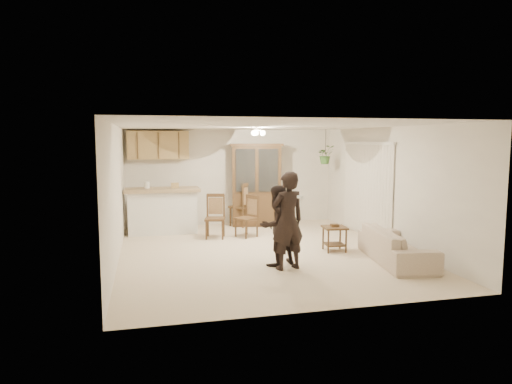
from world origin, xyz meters
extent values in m
plane|color=beige|center=(0.00, 0.00, 0.00)|extent=(6.50, 6.50, 0.00)
cube|color=silver|center=(0.00, 0.00, 2.50)|extent=(5.50, 6.50, 0.02)
cube|color=beige|center=(0.00, 3.25, 1.25)|extent=(5.50, 0.02, 2.50)
cube|color=beige|center=(0.00, -3.25, 1.25)|extent=(5.50, 0.02, 2.50)
cube|color=beige|center=(-2.75, 0.00, 1.25)|extent=(0.02, 6.50, 2.50)
cube|color=beige|center=(2.75, 0.00, 1.25)|extent=(0.02, 6.50, 2.50)
cube|color=white|center=(-1.85, 2.35, 0.50)|extent=(1.60, 0.55, 1.00)
cube|color=tan|center=(-1.85, 2.35, 1.05)|extent=(1.75, 0.70, 0.08)
cube|color=olive|center=(-1.90, 3.07, 2.10)|extent=(1.50, 0.34, 0.70)
imported|color=#315923|center=(2.30, 2.40, 1.85)|extent=(0.43, 0.37, 0.48)
cylinder|color=black|center=(2.30, 2.40, 2.17)|extent=(0.01, 0.01, 0.65)
imported|color=beige|center=(2.21, -1.28, 0.37)|extent=(1.02, 1.97, 0.73)
imported|color=black|center=(0.13, -1.27, 0.90)|extent=(0.74, 0.58, 1.80)
imported|color=black|center=(0.01, -0.99, 0.68)|extent=(0.81, 0.74, 1.35)
cube|color=#3D2516|center=(0.57, 2.83, 0.42)|extent=(1.32, 0.73, 0.83)
cube|color=#3D2516|center=(0.57, 2.83, 1.46)|extent=(1.31, 0.67, 1.25)
cube|color=silver|center=(0.57, 2.83, 1.46)|extent=(1.07, 0.23, 1.09)
cube|color=#3D2516|center=(0.57, 2.83, 2.10)|extent=(1.43, 0.77, 0.06)
cube|color=#3D2516|center=(1.44, -0.25, 0.48)|extent=(0.49, 0.49, 0.04)
cube|color=#3D2516|center=(1.44, -0.25, 0.14)|extent=(0.41, 0.41, 0.03)
cube|color=#3D2516|center=(1.44, -0.25, 0.53)|extent=(0.17, 0.12, 0.05)
cube|color=#3D2516|center=(-0.71, 1.53, 0.44)|extent=(0.53, 0.53, 0.05)
cube|color=#A47F52|center=(-0.71, 1.53, 0.71)|extent=(0.33, 0.12, 0.38)
cube|color=#3D2516|center=(-0.71, 1.53, 0.96)|extent=(0.40, 0.13, 0.08)
cube|color=#3D2516|center=(0.01, 1.49, 0.42)|extent=(0.58, 0.58, 0.05)
cube|color=#A47F52|center=(0.01, 1.49, 0.68)|extent=(0.19, 0.29, 0.37)
cube|color=#3D2516|center=(0.01, 1.49, 0.92)|extent=(0.23, 0.35, 0.07)
cube|color=#3D2516|center=(0.18, 2.85, 0.50)|extent=(0.71, 0.71, 0.05)
cube|color=#A47F52|center=(0.18, 2.85, 0.81)|extent=(0.32, 0.27, 0.44)
cube|color=#3D2516|center=(0.18, 2.85, 1.10)|extent=(0.38, 0.33, 0.09)
cube|color=white|center=(0.22, -1.66, 1.30)|extent=(0.08, 0.15, 0.05)
cube|color=white|center=(0.15, -1.29, 0.88)|extent=(0.09, 0.13, 0.04)
camera|label=1|loc=(-2.21, -8.63, 2.22)|focal=32.00mm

